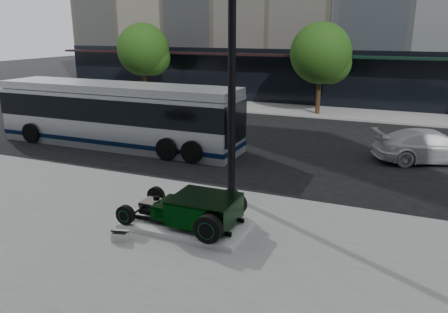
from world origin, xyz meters
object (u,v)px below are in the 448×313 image
at_px(white_sedan, 431,146).
at_px(lamppost, 232,81).
at_px(transit_bus, 118,114).
at_px(hot_rod, 198,209).

bearing_deg(white_sedan, lamppost, 118.63).
relative_size(lamppost, transit_bus, 0.66).
bearing_deg(transit_bus, white_sedan, 11.41).
height_order(lamppost, white_sedan, lamppost).
distance_m(hot_rod, lamppost, 4.05).
bearing_deg(transit_bus, lamppost, -30.43).
height_order(hot_rod, transit_bus, transit_bus).
xyz_separation_m(lamppost, transit_bus, (-7.61, 4.47, -2.36)).
distance_m(lamppost, white_sedan, 9.94).
xyz_separation_m(hot_rod, transit_bus, (-7.66, 7.02, 0.79)).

